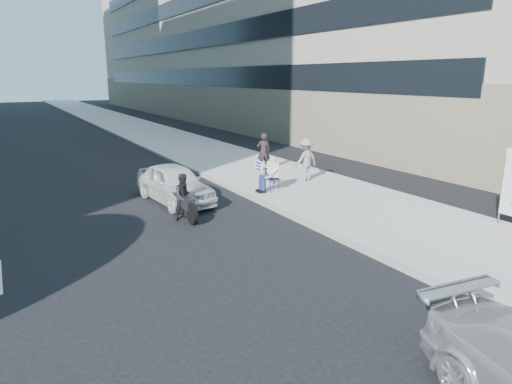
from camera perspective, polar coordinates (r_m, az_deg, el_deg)
ground at (r=11.56m, az=4.88°, el=-7.45°), size 160.00×160.00×0.00m
near_sidewalk at (r=30.84m, az=-10.17°, el=6.24°), size 5.00×120.00×0.15m
near_building at (r=47.27m, az=-0.03°, el=21.24°), size 14.00×70.00×20.00m
seated_protester at (r=16.69m, az=1.67°, el=2.54°), size 0.83×1.12×1.31m
jogger at (r=18.46m, az=6.22°, el=4.03°), size 1.19×0.77×1.73m
pedestrian_woman at (r=20.42m, az=0.95°, el=5.04°), size 0.70×0.55×1.68m
white_sedan_near at (r=16.04m, az=-10.15°, el=1.06°), size 1.94×4.02×1.32m
motorcycle at (r=14.07m, az=-8.96°, el=-0.86°), size 0.70×2.04×1.42m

